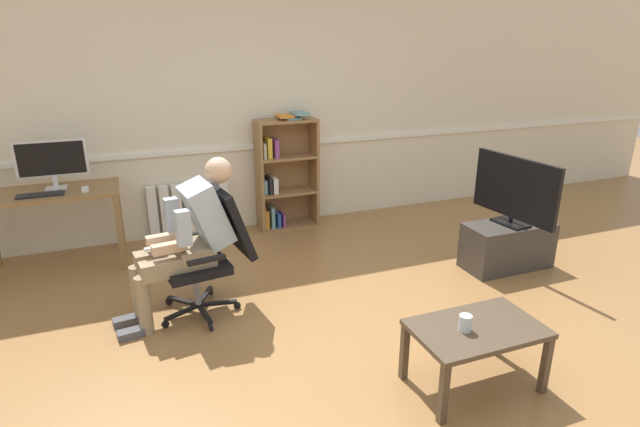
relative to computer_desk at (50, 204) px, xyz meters
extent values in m
plane|color=olive|center=(1.97, -2.15, -0.64)|extent=(18.00, 18.00, 0.00)
cube|color=beige|center=(1.97, 0.50, 0.71)|extent=(12.00, 0.10, 2.70)
cube|color=white|center=(1.97, 0.44, 0.28)|extent=(12.00, 0.03, 0.05)
cube|color=olive|center=(0.56, -0.25, -0.28)|extent=(0.06, 0.06, 0.72)
cube|color=olive|center=(0.56, 0.25, -0.28)|extent=(0.06, 0.06, 0.72)
cube|color=olive|center=(0.00, 0.00, 0.10)|extent=(1.20, 0.58, 0.04)
cube|color=silver|center=(0.07, 0.06, 0.12)|extent=(0.18, 0.14, 0.01)
cube|color=silver|center=(0.07, 0.08, 0.18)|extent=(0.04, 0.02, 0.10)
cube|color=silver|center=(0.07, 0.08, 0.39)|extent=(0.60, 0.02, 0.33)
cube|color=black|center=(0.07, 0.07, 0.39)|extent=(0.55, 0.00, 0.29)
cube|color=black|center=(-0.04, -0.14, 0.13)|extent=(0.38, 0.12, 0.02)
cube|color=white|center=(0.32, -0.12, 0.13)|extent=(0.06, 0.10, 0.03)
cube|color=olive|center=(2.02, 0.27, -0.03)|extent=(0.03, 0.28, 1.22)
cube|color=olive|center=(2.65, 0.27, -0.03)|extent=(0.03, 0.28, 1.22)
cube|color=olive|center=(2.34, 0.41, -0.03)|extent=(0.63, 0.02, 1.22)
cube|color=olive|center=(2.34, 0.27, -0.62)|extent=(0.60, 0.28, 0.03)
cube|color=olive|center=(2.34, 0.27, -0.23)|extent=(0.60, 0.28, 0.03)
cube|color=olive|center=(2.34, 0.27, 0.17)|extent=(0.60, 0.28, 0.03)
cube|color=olive|center=(2.34, 0.27, 0.57)|extent=(0.60, 0.28, 0.03)
cube|color=orange|center=(2.07, 0.27, -0.51)|extent=(0.04, 0.19, 0.20)
cube|color=#6699A3|center=(2.07, 0.29, -0.13)|extent=(0.04, 0.19, 0.15)
cube|color=beige|center=(2.07, 0.26, 0.27)|extent=(0.03, 0.19, 0.17)
cube|color=#6699A3|center=(2.14, 0.27, -0.49)|extent=(0.04, 0.19, 0.24)
cube|color=black|center=(2.12, 0.27, -0.12)|extent=(0.03, 0.19, 0.18)
cube|color=gold|center=(2.13, 0.28, 0.30)|extent=(0.05, 0.19, 0.22)
cube|color=#2D519E|center=(2.21, 0.26, -0.53)|extent=(0.04, 0.19, 0.16)
cube|color=white|center=(2.18, 0.27, -0.12)|extent=(0.05, 0.19, 0.17)
cube|color=#89428E|center=(2.20, 0.27, 0.29)|extent=(0.04, 0.19, 0.20)
cube|color=#89428E|center=(2.26, 0.25, -0.53)|extent=(0.02, 0.19, 0.15)
cube|color=#6699A3|center=(2.41, 0.29, 0.60)|extent=(0.16, 0.22, 0.02)
cube|color=orange|center=(2.32, 0.28, 0.62)|extent=(0.16, 0.22, 0.02)
cube|color=#6699A3|center=(2.49, 0.24, 0.65)|extent=(0.16, 0.22, 0.02)
cube|color=white|center=(0.89, 0.39, -0.34)|extent=(0.10, 0.08, 0.59)
cube|color=white|center=(1.01, 0.39, -0.34)|extent=(0.10, 0.08, 0.59)
cube|color=white|center=(1.14, 0.39, -0.34)|extent=(0.10, 0.08, 0.59)
cube|color=white|center=(1.26, 0.39, -0.34)|extent=(0.10, 0.08, 0.59)
cube|color=white|center=(1.39, 0.39, -0.34)|extent=(0.10, 0.08, 0.59)
cube|color=white|center=(1.52, 0.39, -0.34)|extent=(0.10, 0.08, 0.59)
cube|color=white|center=(1.64, 0.39, -0.34)|extent=(0.10, 0.08, 0.59)
cube|color=black|center=(1.11, -1.45, -0.57)|extent=(0.08, 0.30, 0.02)
cylinder|color=black|center=(1.13, -1.60, -0.61)|extent=(0.03, 0.06, 0.06)
cube|color=black|center=(1.23, -1.33, -0.57)|extent=(0.30, 0.09, 0.02)
cylinder|color=black|center=(1.38, -1.35, -0.61)|extent=(0.06, 0.03, 0.06)
cube|color=black|center=(1.16, -1.17, -0.57)|extent=(0.17, 0.28, 0.02)
cylinder|color=black|center=(1.23, -1.04, -0.61)|extent=(0.05, 0.06, 0.06)
cube|color=black|center=(0.98, -1.20, -0.57)|extent=(0.23, 0.24, 0.02)
cylinder|color=black|center=(0.88, -1.09, -0.61)|extent=(0.05, 0.06, 0.06)
cube|color=black|center=(0.95, -1.37, -0.57)|extent=(0.29, 0.16, 0.02)
cylinder|color=black|center=(0.82, -1.44, -0.61)|extent=(0.06, 0.04, 0.06)
cylinder|color=gray|center=(1.09, -1.30, -0.41)|extent=(0.05, 0.05, 0.30)
cube|color=black|center=(1.09, -1.30, -0.23)|extent=(0.52, 0.52, 0.07)
cube|color=black|center=(1.40, -1.26, 0.07)|extent=(0.30, 0.47, 0.55)
cube|color=black|center=(1.07, -1.04, -0.08)|extent=(0.28, 0.08, 0.03)
cube|color=black|center=(1.14, -1.56, -0.08)|extent=(0.28, 0.08, 0.03)
cube|color=#937F60|center=(1.09, -1.30, -0.12)|extent=(0.31, 0.37, 0.14)
cube|color=#A3B2C1|center=(1.21, -1.29, 0.17)|extent=(0.40, 0.39, 0.52)
sphere|color=#D6A884|center=(1.32, -1.27, 0.49)|extent=(0.20, 0.20, 0.20)
cube|color=white|center=(0.81, -1.34, -0.02)|extent=(0.15, 0.06, 0.02)
cube|color=#937F60|center=(0.87, -1.23, -0.15)|extent=(0.43, 0.19, 0.13)
cylinder|color=#937F60|center=(0.66, -1.26, -0.41)|extent=(0.10, 0.10, 0.46)
cube|color=#4C4C51|center=(0.56, -1.28, -0.61)|extent=(0.23, 0.12, 0.06)
cube|color=#937F60|center=(0.89, -1.43, -0.15)|extent=(0.43, 0.19, 0.13)
cylinder|color=#937F60|center=(0.69, -1.46, -0.41)|extent=(0.10, 0.10, 0.46)
cube|color=#4C4C51|center=(0.59, -1.48, -0.61)|extent=(0.23, 0.12, 0.06)
cube|color=#A3B2C1|center=(0.96, -1.16, 0.15)|extent=(0.11, 0.09, 0.26)
cube|color=#D6A884|center=(0.87, -1.24, 0.00)|extent=(0.25, 0.10, 0.07)
cube|color=#A3B2C1|center=(1.01, -1.48, 0.15)|extent=(0.11, 0.09, 0.26)
cube|color=#D6A884|center=(0.90, -1.43, 0.00)|extent=(0.25, 0.10, 0.07)
cube|color=#3D3833|center=(3.93, -1.50, -0.42)|extent=(0.82, 0.38, 0.43)
cube|color=black|center=(3.93, -1.50, -0.20)|extent=(0.24, 0.34, 0.02)
cylinder|color=black|center=(3.93, -1.50, -0.16)|extent=(0.04, 0.04, 0.05)
cube|color=black|center=(3.93, -1.50, 0.14)|extent=(0.15, 0.92, 0.56)
cube|color=#B7D1F9|center=(3.95, -1.49, 0.14)|extent=(0.11, 0.86, 0.51)
cube|color=#4C3D2D|center=(2.18, -3.03, -0.44)|extent=(0.04, 0.04, 0.39)
cube|color=#4C3D2D|center=(2.91, -3.03, -0.44)|extent=(0.04, 0.04, 0.39)
cube|color=#4C3D2D|center=(2.91, -2.60, -0.44)|extent=(0.04, 0.04, 0.39)
cube|color=#4C3D2D|center=(2.18, -2.60, -0.44)|extent=(0.04, 0.04, 0.39)
cube|color=#4C3D2D|center=(2.55, -2.82, -0.23)|extent=(0.79, 0.49, 0.03)
cylinder|color=silver|center=(2.45, -2.82, -0.17)|extent=(0.08, 0.08, 0.10)
camera|label=1|loc=(0.70, -4.95, 1.45)|focal=28.55mm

